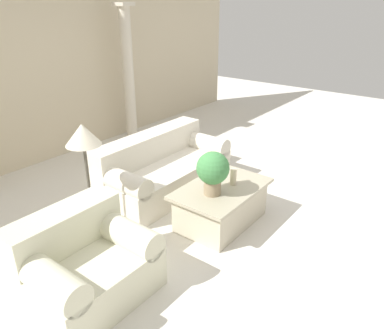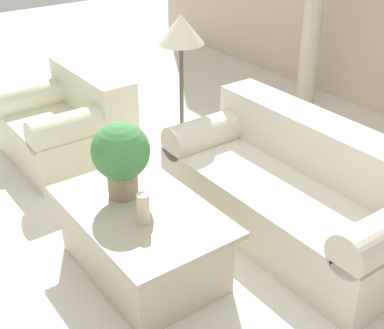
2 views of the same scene
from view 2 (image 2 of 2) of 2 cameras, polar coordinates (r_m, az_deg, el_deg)
ground_plane at (r=3.85m, az=-0.34°, el=-9.68°), size 16.00×16.00×0.00m
sofa_long at (r=4.04m, az=11.03°, el=-2.50°), size 2.01×0.95×0.81m
loveseat at (r=5.09m, az=-12.83°, el=4.41°), size 1.12×0.95×0.81m
coffee_table at (r=3.60m, az=-5.32°, el=-7.92°), size 1.22×0.79×0.50m
potted_plant at (r=3.45m, az=-7.60°, el=1.06°), size 0.38×0.38×0.52m
pillar_candle at (r=3.26m, az=-5.20°, el=-4.74°), size 0.08×0.08×0.21m
floor_lamp at (r=4.57m, az=-1.19°, el=13.44°), size 0.40×0.40×1.36m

